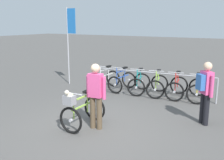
{
  "coord_description": "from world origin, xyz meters",
  "views": [
    {
      "loc": [
        3.55,
        -5.11,
        2.62
      ],
      "look_at": [
        -0.14,
        1.13,
        1.0
      ],
      "focal_mm": 41.96,
      "sensor_mm": 36.0,
      "label": 1
    }
  ],
  "objects_px": {
    "person_with_featured_bike": "(96,93)",
    "racked_bike_lime": "(157,85)",
    "racked_bike_teal": "(139,83)",
    "featured_bicycle": "(80,110)",
    "racked_bike_blue": "(122,81)",
    "racked_bike_red": "(177,87)",
    "racked_bike_white": "(106,80)",
    "racked_bike_yellow": "(197,89)",
    "banner_flag": "(70,31)",
    "pedestrian_with_backpack": "(205,89)"
  },
  "relations": [
    {
      "from": "racked_bike_blue",
      "to": "racked_bike_red",
      "type": "bearing_deg",
      "value": 4.47
    },
    {
      "from": "racked_bike_teal",
      "to": "banner_flag",
      "type": "distance_m",
      "value": 3.62
    },
    {
      "from": "racked_bike_blue",
      "to": "racked_bike_red",
      "type": "height_order",
      "value": "same"
    },
    {
      "from": "racked_bike_white",
      "to": "pedestrian_with_backpack",
      "type": "distance_m",
      "value": 4.56
    },
    {
      "from": "banner_flag",
      "to": "racked_bike_teal",
      "type": "bearing_deg",
      "value": 3.15
    },
    {
      "from": "featured_bicycle",
      "to": "racked_bike_lime",
      "type": "bearing_deg",
      "value": 81.82
    },
    {
      "from": "racked_bike_white",
      "to": "racked_bike_lime",
      "type": "xyz_separation_m",
      "value": [
        2.09,
        0.16,
        -0.0
      ]
    },
    {
      "from": "racked_bike_lime",
      "to": "racked_bike_red",
      "type": "xyz_separation_m",
      "value": [
        0.7,
        0.05,
        0.0
      ]
    },
    {
      "from": "banner_flag",
      "to": "racked_bike_lime",
      "type": "bearing_deg",
      "value": 3.39
    },
    {
      "from": "racked_bike_white",
      "to": "racked_bike_yellow",
      "type": "relative_size",
      "value": 0.93
    },
    {
      "from": "racked_bike_teal",
      "to": "pedestrian_with_backpack",
      "type": "relative_size",
      "value": 0.73
    },
    {
      "from": "banner_flag",
      "to": "racked_bike_red",
      "type": "bearing_deg",
      "value": 3.56
    },
    {
      "from": "racked_bike_blue",
      "to": "racked_bike_yellow",
      "type": "relative_size",
      "value": 0.95
    },
    {
      "from": "racked_bike_yellow",
      "to": "featured_bicycle",
      "type": "bearing_deg",
      "value": -116.17
    },
    {
      "from": "racked_bike_blue",
      "to": "pedestrian_with_backpack",
      "type": "distance_m",
      "value": 3.97
    },
    {
      "from": "racked_bike_teal",
      "to": "person_with_featured_bike",
      "type": "relative_size",
      "value": 0.73
    },
    {
      "from": "pedestrian_with_backpack",
      "to": "banner_flag",
      "type": "bearing_deg",
      "value": 162.96
    },
    {
      "from": "person_with_featured_bike",
      "to": "pedestrian_with_backpack",
      "type": "relative_size",
      "value": 1.0
    },
    {
      "from": "racked_bike_white",
      "to": "person_with_featured_bike",
      "type": "xyz_separation_m",
      "value": [
        1.89,
        -3.52,
        0.54
      ]
    },
    {
      "from": "racked_bike_red",
      "to": "racked_bike_yellow",
      "type": "height_order",
      "value": "same"
    },
    {
      "from": "racked_bike_teal",
      "to": "racked_bike_lime",
      "type": "height_order",
      "value": "same"
    },
    {
      "from": "racked_bike_lime",
      "to": "banner_flag",
      "type": "distance_m",
      "value": 4.24
    },
    {
      "from": "racked_bike_white",
      "to": "racked_bike_red",
      "type": "bearing_deg",
      "value": 4.47
    },
    {
      "from": "racked_bike_blue",
      "to": "featured_bicycle",
      "type": "distance_m",
      "value": 3.85
    },
    {
      "from": "racked_bike_white",
      "to": "racked_bike_yellow",
      "type": "distance_m",
      "value": 3.5
    },
    {
      "from": "racked_bike_white",
      "to": "banner_flag",
      "type": "relative_size",
      "value": 0.35
    },
    {
      "from": "racked_bike_blue",
      "to": "banner_flag",
      "type": "distance_m",
      "value": 3.04
    },
    {
      "from": "racked_bike_white",
      "to": "person_with_featured_bike",
      "type": "bearing_deg",
      "value": -61.78
    },
    {
      "from": "person_with_featured_bike",
      "to": "pedestrian_with_backpack",
      "type": "xyz_separation_m",
      "value": [
        2.24,
        1.67,
        0.03
      ]
    },
    {
      "from": "racked_bike_red",
      "to": "banner_flag",
      "type": "xyz_separation_m",
      "value": [
        -4.5,
        -0.28,
        1.86
      ]
    },
    {
      "from": "racked_bike_red",
      "to": "featured_bicycle",
      "type": "xyz_separation_m",
      "value": [
        -1.25,
        -3.91,
        0.12
      ]
    },
    {
      "from": "racked_bike_blue",
      "to": "person_with_featured_bike",
      "type": "distance_m",
      "value": 3.8
    },
    {
      "from": "racked_bike_teal",
      "to": "racked_bike_lime",
      "type": "xyz_separation_m",
      "value": [
        0.7,
        0.05,
        0.0
      ]
    },
    {
      "from": "racked_bike_red",
      "to": "racked_bike_white",
      "type": "bearing_deg",
      "value": -175.53
    },
    {
      "from": "person_with_featured_bike",
      "to": "racked_bike_lime",
      "type": "bearing_deg",
      "value": 86.78
    },
    {
      "from": "racked_bike_teal",
      "to": "pedestrian_with_backpack",
      "type": "distance_m",
      "value": 3.41
    },
    {
      "from": "pedestrian_with_backpack",
      "to": "banner_flag",
      "type": "relative_size",
      "value": 0.51
    },
    {
      "from": "racked_bike_lime",
      "to": "featured_bicycle",
      "type": "xyz_separation_m",
      "value": [
        -0.55,
        -3.86,
        0.12
      ]
    },
    {
      "from": "racked_bike_white",
      "to": "racked_bike_blue",
      "type": "distance_m",
      "value": 0.7
    },
    {
      "from": "racked_bike_red",
      "to": "person_with_featured_bike",
      "type": "distance_m",
      "value": 3.88
    },
    {
      "from": "racked_bike_lime",
      "to": "banner_flag",
      "type": "relative_size",
      "value": 0.38
    },
    {
      "from": "racked_bike_white",
      "to": "racked_bike_blue",
      "type": "relative_size",
      "value": 0.98
    },
    {
      "from": "racked_bike_blue",
      "to": "racked_bike_lime",
      "type": "xyz_separation_m",
      "value": [
        1.4,
        0.11,
        0.0
      ]
    },
    {
      "from": "racked_bike_white",
      "to": "racked_bike_red",
      "type": "xyz_separation_m",
      "value": [
        2.79,
        0.22,
        -0.0
      ]
    },
    {
      "from": "racked_bike_blue",
      "to": "racked_bike_red",
      "type": "relative_size",
      "value": 0.97
    },
    {
      "from": "pedestrian_with_backpack",
      "to": "banner_flag",
      "type": "distance_m",
      "value": 6.24
    },
    {
      "from": "person_with_featured_bike",
      "to": "racked_bike_white",
      "type": "bearing_deg",
      "value": 118.22
    },
    {
      "from": "racked_bike_yellow",
      "to": "person_with_featured_bike",
      "type": "bearing_deg",
      "value": -112.93
    },
    {
      "from": "person_with_featured_bike",
      "to": "racked_bike_yellow",
      "type": "bearing_deg",
      "value": 67.07
    },
    {
      "from": "racked_bike_teal",
      "to": "banner_flag",
      "type": "xyz_separation_m",
      "value": [
        -3.1,
        -0.17,
        1.86
      ]
    }
  ]
}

